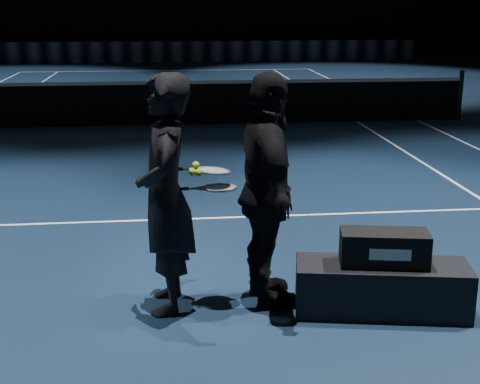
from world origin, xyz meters
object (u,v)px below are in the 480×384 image
object	(u,v)px
player_b	(267,192)
racket_upper	(213,171)
player_a	(165,195)
player_bench	(382,288)
racket_bag	(384,248)
tennis_balls	(196,170)
racket_lower	(220,188)

from	to	relation	value
player_b	racket_upper	bearing A→B (deg)	79.56
player_a	player_b	size ratio (longest dim) A/B	1.00
player_bench	racket_bag	size ratio (longest dim) A/B	2.00
racket_upper	tennis_balls	xyz separation A→B (m)	(-0.14, -0.04, 0.02)
racket_bag	tennis_balls	size ratio (longest dim) A/B	6.02
racket_bag	racket_upper	world-z (taller)	racket_upper
racket_bag	player_a	size ratio (longest dim) A/B	0.36
player_b	tennis_balls	xyz separation A→B (m)	(-0.60, 0.00, 0.21)
player_a	player_b	distance (m)	0.85
racket_lower	racket_upper	distance (m)	0.15
racket_bag	player_b	xyz separation A→B (m)	(-0.94, 0.30, 0.43)
racket_bag	player_bench	bearing A→B (deg)	0.00
player_bench	player_b	xyz separation A→B (m)	(-0.94, 0.30, 0.79)
racket_bag	player_a	bearing A→B (deg)	-178.94
player_b	racket_lower	world-z (taller)	player_b
player_b	racket_upper	world-z (taller)	player_b
racket_bag	player_b	size ratio (longest dim) A/B	0.36
player_bench	player_a	distance (m)	1.98
racket_lower	tennis_balls	xyz separation A→B (m)	(-0.20, 0.00, 0.15)
racket_upper	tennis_balls	size ratio (longest dim) A/B	5.67
player_bench	player_a	bearing A→B (deg)	-178.94
player_b	racket_lower	distance (m)	0.40
player_a	player_b	bearing A→B (deg)	90.86
player_a	racket_lower	world-z (taller)	player_a
racket_lower	racket_upper	size ratio (longest dim) A/B	1.00
player_a	racket_upper	size ratio (longest dim) A/B	2.96
player_bench	tennis_balls	xyz separation A→B (m)	(-1.54, 0.30, 1.00)
player_bench	racket_lower	world-z (taller)	racket_lower
racket_lower	player_bench	bearing A→B (deg)	-12.51
player_bench	racket_lower	distance (m)	1.61
player_bench	racket_bag	world-z (taller)	racket_bag
player_b	racket_lower	bearing A→B (deg)	84.64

